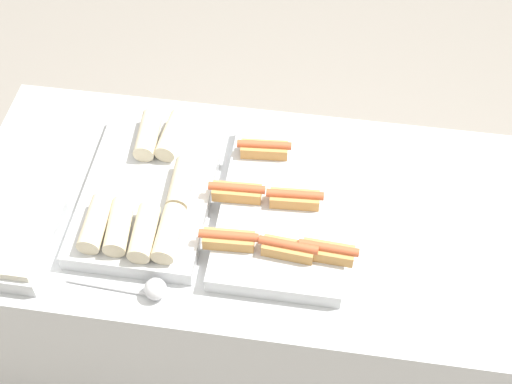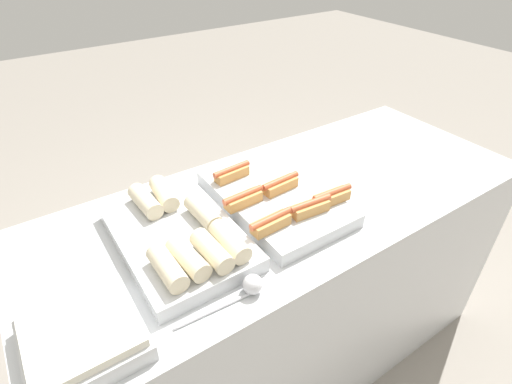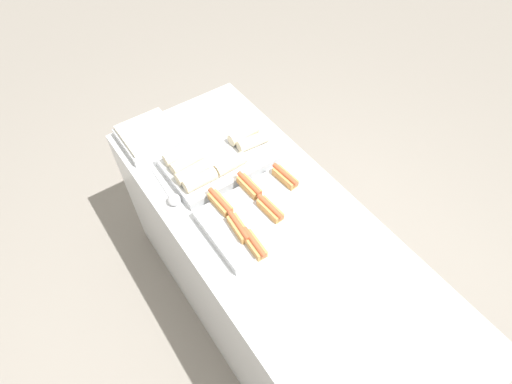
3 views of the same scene
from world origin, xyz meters
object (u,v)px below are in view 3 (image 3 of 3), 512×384
tray_side_front (149,136)px  serving_spoon_near (173,198)px  tray_wraps (218,159)px  tray_hotdogs (265,211)px

tray_side_front → serving_spoon_near: 0.41m
serving_spoon_near → tray_wraps: bearing=104.0°
tray_wraps → serving_spoon_near: 0.29m
tray_wraps → serving_spoon_near: (0.07, -0.28, -0.02)m
tray_hotdogs → serving_spoon_near: 0.41m
tray_side_front → serving_spoon_near: tray_side_front is taller
tray_wraps → tray_side_front: bearing=-150.0°
tray_hotdogs → tray_wraps: bearing=-179.2°
tray_hotdogs → serving_spoon_near: bearing=-135.9°
tray_wraps → tray_side_front: size_ratio=1.91×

